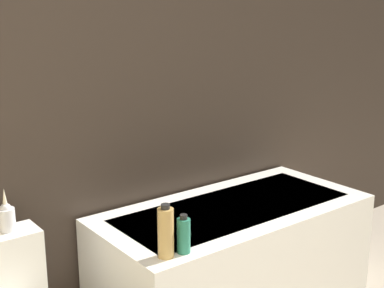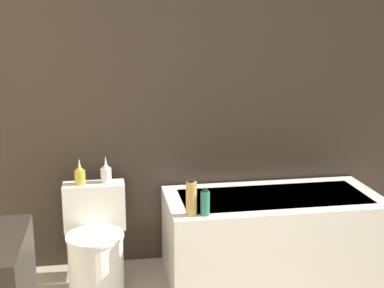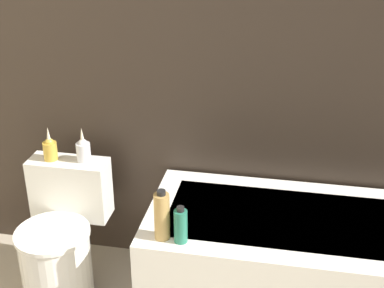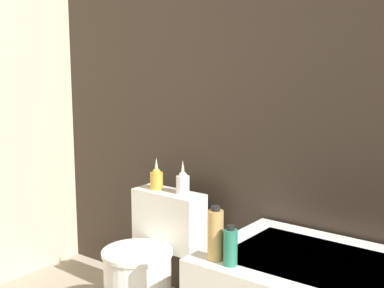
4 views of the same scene
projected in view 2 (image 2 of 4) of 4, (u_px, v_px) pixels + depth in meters
name	position (u px, v px, depth m)	size (l,w,h in m)	color
wall_back_tiled	(151.00, 85.00, 3.73)	(6.40, 0.06, 2.60)	#332821
bathtub	(272.00, 235.00, 3.71)	(1.47, 0.70, 0.57)	white
toilet	(96.00, 247.00, 3.49)	(0.41, 0.52, 0.68)	white
vase_gold	(80.00, 175.00, 3.54)	(0.07, 0.07, 0.18)	gold
vase_silver	(106.00, 173.00, 3.59)	(0.07, 0.07, 0.18)	silver
shampoo_bottle_tall	(191.00, 198.00, 3.28)	(0.07, 0.07, 0.23)	tan
shampoo_bottle_short	(205.00, 203.00, 3.29)	(0.06, 0.06, 0.17)	#267259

